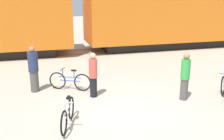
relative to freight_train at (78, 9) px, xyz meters
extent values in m
plane|color=#B2A893|center=(0.00, -9.71, -2.76)|extent=(80.00, 80.00, 0.00)
cube|color=black|center=(7.09, 0.00, -2.48)|extent=(10.99, 2.37, 0.55)
cube|color=orange|center=(7.09, 0.00, -0.58)|extent=(13.08, 3.17, 3.25)
cube|color=#4C4238|center=(0.00, -0.72, -2.75)|extent=(39.27, 0.07, 0.01)
cube|color=#4C4238|center=(0.00, 0.72, -2.75)|extent=(39.27, 0.07, 0.01)
torus|color=black|center=(3.96, -9.15, -2.39)|extent=(0.41, 0.66, 0.74)
torus|color=black|center=(-1.94, -6.79, -2.41)|extent=(0.63, 0.38, 0.69)
torus|color=black|center=(-1.03, -7.29, -2.41)|extent=(0.63, 0.38, 0.69)
cylinder|color=#3351B7|center=(-1.48, -7.04, -2.23)|extent=(0.82, 0.47, 0.04)
cylinder|color=#3351B7|center=(-1.48, -7.04, -2.38)|extent=(0.75, 0.43, 0.04)
cylinder|color=#3351B7|center=(-1.32, -7.13, -2.09)|extent=(0.04, 0.04, 0.29)
cube|color=black|center=(-1.32, -7.13, -1.94)|extent=(0.21, 0.17, 0.05)
cylinder|color=#3351B7|center=(-1.74, -6.90, -2.07)|extent=(0.04, 0.04, 0.32)
cylinder|color=#3351B7|center=(-1.74, -6.90, -1.91)|extent=(0.25, 0.42, 0.03)
torus|color=black|center=(-2.06, -10.50, -2.41)|extent=(0.26, 0.67, 0.69)
torus|color=black|center=(-1.75, -9.56, -2.41)|extent=(0.26, 0.67, 0.69)
cylinder|color=silver|center=(-1.90, -10.03, -2.24)|extent=(0.31, 0.84, 0.04)
cylinder|color=silver|center=(-1.90, -10.03, -2.38)|extent=(0.28, 0.77, 0.04)
cylinder|color=silver|center=(-1.85, -9.86, -2.09)|extent=(0.04, 0.04, 0.29)
cube|color=black|center=(-1.85, -9.86, -1.95)|extent=(0.14, 0.21, 0.05)
cylinder|color=silver|center=(-1.99, -10.29, -2.08)|extent=(0.04, 0.04, 0.32)
cylinder|color=silver|center=(-1.99, -10.29, -1.92)|extent=(0.45, 0.17, 0.03)
cylinder|color=#514C47|center=(-2.82, -6.83, -2.35)|extent=(0.32, 0.32, 0.82)
cylinder|color=navy|center=(-2.82, -6.83, -1.57)|extent=(0.38, 0.38, 0.75)
sphere|color=#A37556|center=(-2.82, -6.83, -1.08)|extent=(0.22, 0.22, 0.22)
cylinder|color=black|center=(-0.73, -8.00, -2.39)|extent=(0.26, 0.26, 0.74)
cylinder|color=#CC4C3D|center=(-0.73, -8.00, -1.67)|extent=(0.30, 0.30, 0.70)
sphere|color=tan|center=(-0.73, -8.00, -1.21)|extent=(0.22, 0.22, 0.22)
cylinder|color=#514C47|center=(2.33, -9.14, -2.37)|extent=(0.27, 0.27, 0.77)
cylinder|color=green|center=(2.33, -9.14, -1.63)|extent=(0.32, 0.32, 0.72)
sphere|color=#A37556|center=(2.33, -9.14, -1.16)|extent=(0.22, 0.22, 0.22)
camera|label=1|loc=(-2.53, -16.91, 0.86)|focal=42.00mm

